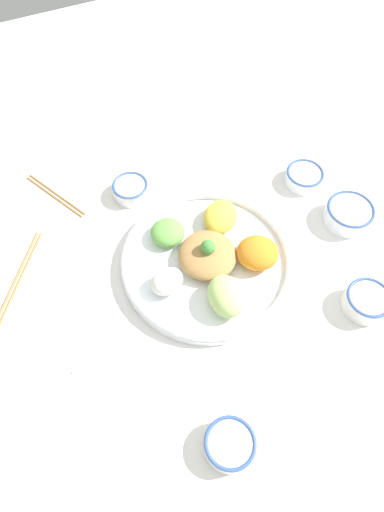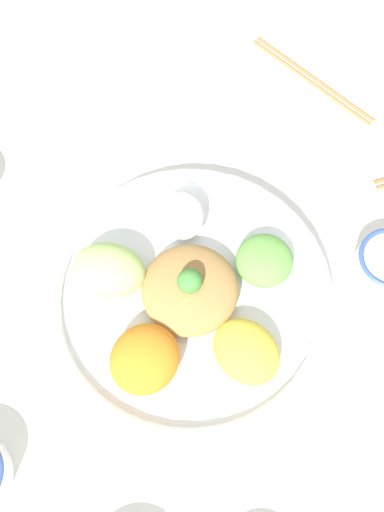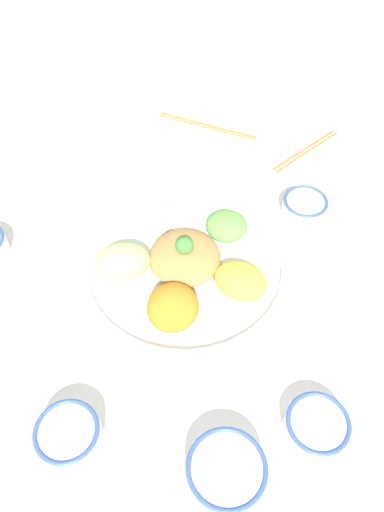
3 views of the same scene
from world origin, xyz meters
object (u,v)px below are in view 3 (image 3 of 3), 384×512
Objects in this scene: salad_platter at (184,265)px; chopsticks_pair_near at (207,126)px; rice_bowl_blue at (226,472)px; chopsticks_pair_far at (306,150)px; sauce_bowl_far at (69,435)px; serving_spoon_main at (102,181)px; sauce_bowl_dark at (305,206)px; rice_bowl_plain at (317,426)px.

salad_platter reaches higher than chopsticks_pair_near.
chopsticks_pair_near is at bearing 70.02° from salad_platter.
rice_bowl_blue reaches higher than chopsticks_pair_far.
sauce_bowl_far reaches higher than chopsticks_pair_near.
serving_spoon_main is (-0.46, 0.01, -0.00)m from chopsticks_pair_far.
sauce_bowl_far reaches higher than serving_spoon_main.
sauce_bowl_far is at bearing -144.79° from sauce_bowl_dark.
salad_platter reaches higher than chopsticks_pair_far.
salad_platter is 0.28m from sauce_bowl_dark.
serving_spoon_main is at bearing 112.19° from rice_bowl_plain.
salad_platter reaches higher than sauce_bowl_dark.
rice_bowl_plain is at bearing -153.13° from serving_spoon_main.
serving_spoon_main is (-0.10, 0.63, -0.02)m from rice_bowl_blue.
sauce_bowl_dark is 0.33m from chopsticks_pair_near.
salad_platter is 4.06× the size of sauce_bowl_far.
salad_platter is 4.32× the size of sauce_bowl_dark.
rice_bowl_blue is (-0.02, -0.36, -0.00)m from salad_platter.
rice_bowl_blue reaches higher than serving_spoon_main.
rice_bowl_plain is at bearing -108.73° from sauce_bowl_dark.
rice_bowl_blue and sauce_bowl_far have the same top height.
sauce_bowl_dark is 0.60m from sauce_bowl_far.
sauce_bowl_far is at bearing 169.21° from rice_bowl_plain.
salad_platter is at bearing 48.75° from sauce_bowl_far.
serving_spoon_main is at bearing 113.47° from salad_platter.
sauce_bowl_far is 0.50× the size of chopsticks_pair_far.
salad_platter is at bearing -161.43° from sauce_bowl_dark.
salad_platter is at bearing -169.42° from chopsticks_pair_far.
rice_bowl_blue is 0.15m from rice_bowl_plain.
chopsticks_pair_near is at bearing 60.54° from sauce_bowl_far.
chopsticks_pair_far is at bearing -179.13° from chopsticks_pair_near.
serving_spoon_main is at bearing 61.28° from chopsticks_pair_near.
salad_platter reaches higher than rice_bowl_plain.
serving_spoon_main is at bearing 154.56° from sauce_bowl_dark.
sauce_bowl_dark is at bearing -140.38° from chopsticks_pair_far.
salad_platter is 0.43m from chopsticks_pair_near.
rice_bowl_blue is at bearing -25.62° from sauce_bowl_far.
sauce_bowl_dark reaches higher than serving_spoon_main.
chopsticks_pair_far is 0.46m from serving_spoon_main.
chopsticks_pair_near is 0.29m from serving_spoon_main.
rice_bowl_blue is 0.54× the size of chopsticks_pair_near.
serving_spoon_main is at bearing 78.46° from sauce_bowl_far.
rice_bowl_blue reaches higher than sauce_bowl_dark.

